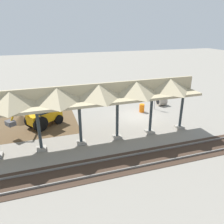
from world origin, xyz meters
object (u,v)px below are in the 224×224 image
Objects in this scene: stop_sign at (155,96)px; concrete_pipe at (161,101)px; backhoe at (43,114)px; traffic_barrel at (142,108)px.

concrete_pipe is at bearing -145.98° from stop_sign.
concrete_pipe is (-13.64, -1.74, -0.73)m from backhoe.
stop_sign reaches higher than concrete_pipe.
backhoe reaches higher than stop_sign.
stop_sign is 0.46× the size of backhoe.
stop_sign reaches higher than traffic_barrel.
stop_sign is 2.50× the size of traffic_barrel.
backhoe is at bearing 3.51° from stop_sign.
concrete_pipe reaches higher than traffic_barrel.
backhoe is at bearing 7.27° from concrete_pipe.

